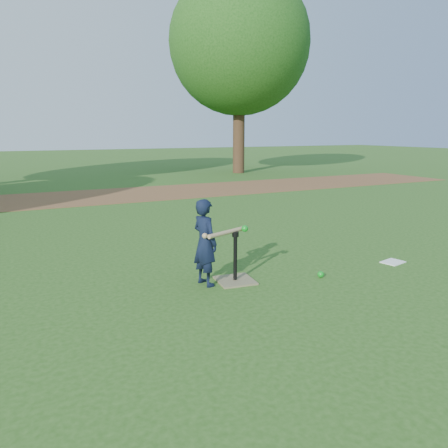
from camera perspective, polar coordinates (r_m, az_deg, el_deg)
name	(u,v)px	position (r m, az deg, el deg)	size (l,w,h in m)	color
ground	(239,270)	(5.70, 1.92, -6.09)	(80.00, 80.00, 0.00)	#285116
dirt_strip	(111,196)	(12.66, -14.52, 3.62)	(24.00, 3.00, 0.01)	brown
child	(205,242)	(5.06, -2.51, -2.43)	(0.37, 0.24, 1.02)	black
wiffle_ball_ground	(321,274)	(5.56, 12.52, -6.43)	(0.08, 0.08, 0.08)	#0D931B
clipboard	(393,262)	(6.47, 21.19, -4.65)	(0.30, 0.23, 0.01)	white
batting_tee	(235,273)	(5.27, 1.47, -6.36)	(0.48, 0.48, 0.61)	#7D724F
swing_action	(229,232)	(5.07, 0.61, -1.04)	(0.62, 0.26, 0.09)	tan
tree_right	(239,44)	(19.39, 2.02, 22.47)	(5.80, 5.80, 8.21)	#382316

